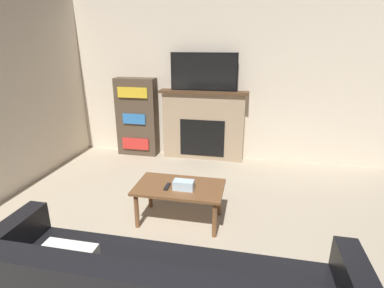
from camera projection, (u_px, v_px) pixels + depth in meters
name	position (u px, v px, depth m)	size (l,w,h in m)	color
wall_back	(214.00, 79.00, 4.97)	(5.82, 0.06, 2.70)	beige
fireplace	(203.00, 125.00, 5.11)	(1.48, 0.28, 1.18)	tan
tv	(204.00, 72.00, 4.81)	(1.09, 0.03, 0.60)	black
coffee_table	(179.00, 191.00, 3.31)	(0.97, 0.56, 0.44)	brown
tissue_box	(184.00, 185.00, 3.20)	(0.22, 0.12, 0.10)	silver
remote_control	(167.00, 187.00, 3.25)	(0.04, 0.15, 0.02)	black
bookshelf	(137.00, 117.00, 5.29)	(0.71, 0.29, 1.36)	#4C3D2D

